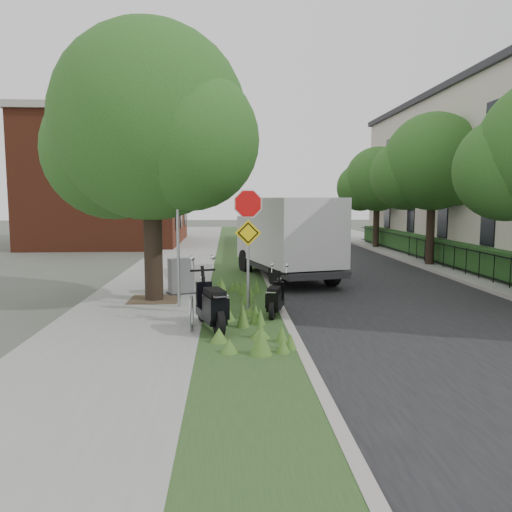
# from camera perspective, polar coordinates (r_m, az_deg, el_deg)

# --- Properties ---
(ground) EXTENTS (120.00, 120.00, 0.00)m
(ground) POSITION_cam_1_polar(r_m,az_deg,el_deg) (11.92, 6.03, -7.98)
(ground) COLOR #4C5147
(ground) RESTS_ON ground
(sidewalk_near) EXTENTS (3.50, 60.00, 0.12)m
(sidewalk_near) POSITION_cam_1_polar(r_m,az_deg,el_deg) (21.71, -9.48, -1.28)
(sidewalk_near) COLOR gray
(sidewalk_near) RESTS_ON ground
(verge) EXTENTS (2.00, 60.00, 0.12)m
(verge) POSITION_cam_1_polar(r_m,az_deg,el_deg) (21.59, -2.20, -1.24)
(verge) COLOR #28461E
(verge) RESTS_ON ground
(kerb_near) EXTENTS (0.20, 60.00, 0.13)m
(kerb_near) POSITION_cam_1_polar(r_m,az_deg,el_deg) (21.63, 0.45, -1.21)
(kerb_near) COLOR #9E9991
(kerb_near) RESTS_ON ground
(road) EXTENTS (7.00, 60.00, 0.01)m
(road) POSITION_cam_1_polar(r_m,az_deg,el_deg) (22.14, 9.53, -1.28)
(road) COLOR black
(road) RESTS_ON ground
(kerb_far) EXTENTS (0.20, 60.00, 0.13)m
(kerb_far) POSITION_cam_1_polar(r_m,az_deg,el_deg) (23.16, 18.01, -1.02)
(kerb_far) COLOR #9E9991
(kerb_far) RESTS_ON ground
(footpath_far) EXTENTS (3.20, 60.00, 0.12)m
(footpath_far) POSITION_cam_1_polar(r_m,az_deg,el_deg) (23.83, 21.82, -0.97)
(footpath_far) COLOR gray
(footpath_far) RESTS_ON ground
(street_tree_main) EXTENTS (6.21, 5.54, 7.66)m
(street_tree_main) POSITION_cam_1_polar(r_m,az_deg,el_deg) (14.53, -12.25, 13.59)
(street_tree_main) COLOR black
(street_tree_main) RESTS_ON ground
(bare_post) EXTENTS (0.08, 0.08, 4.00)m
(bare_post) POSITION_cam_1_polar(r_m,az_deg,el_deg) (13.28, -8.92, 2.74)
(bare_post) COLOR #A5A8AD
(bare_post) RESTS_ON ground
(bike_hoop) EXTENTS (0.06, 0.78, 0.77)m
(bike_hoop) POSITION_cam_1_polar(r_m,az_deg,el_deg) (11.10, -7.40, -6.46)
(bike_hoop) COLOR #A5A8AD
(bike_hoop) RESTS_ON ground
(sign_assembly) EXTENTS (0.94, 0.08, 3.22)m
(sign_assembly) POSITION_cam_1_polar(r_m,az_deg,el_deg) (12.00, -0.91, 3.41)
(sign_assembly) COLOR #A5A8AD
(sign_assembly) RESTS_ON ground
(fence_far) EXTENTS (0.04, 24.00, 1.00)m
(fence_far) POSITION_cam_1_polar(r_m,az_deg,el_deg) (23.35, 19.66, 0.48)
(fence_far) COLOR black
(fence_far) RESTS_ON ground
(hedge_far) EXTENTS (1.00, 24.00, 1.10)m
(hedge_far) POSITION_cam_1_polar(r_m,az_deg,el_deg) (23.63, 21.23, 0.48)
(hedge_far) COLOR #18431A
(hedge_far) RESTS_ON footpath_far
(brick_building) EXTENTS (9.40, 10.40, 8.30)m
(brick_building) POSITION_cam_1_polar(r_m,az_deg,el_deg) (34.26, -16.27, 8.34)
(brick_building) COLOR maroon
(brick_building) RESTS_ON ground
(far_tree_b) EXTENTS (4.83, 4.31, 6.56)m
(far_tree_b) POSITION_cam_1_polar(r_m,az_deg,el_deg) (23.22, 19.37, 9.60)
(far_tree_b) COLOR black
(far_tree_b) RESTS_ON ground
(far_tree_c) EXTENTS (4.37, 3.89, 5.93)m
(far_tree_c) POSITION_cam_1_polar(r_m,az_deg,el_deg) (30.74, 13.57, 8.17)
(far_tree_c) COLOR black
(far_tree_c) RESTS_ON ground
(scooter_near) EXTENTS (0.58, 1.52, 0.73)m
(scooter_near) POSITION_cam_1_polar(r_m,az_deg,el_deg) (12.30, 2.17, -5.22)
(scooter_near) COLOR black
(scooter_near) RESTS_ON ground
(scooter_far) EXTENTS (0.79, 1.94, 0.95)m
(scooter_far) POSITION_cam_1_polar(r_m,az_deg,el_deg) (10.95, -4.97, -6.16)
(scooter_far) COLOR black
(scooter_far) RESTS_ON ground
(box_truck) EXTENTS (3.59, 6.07, 2.58)m
(box_truck) POSITION_cam_1_polar(r_m,az_deg,el_deg) (18.23, 3.67, 2.44)
(box_truck) COLOR #262628
(box_truck) RESTS_ON ground
(utility_cabinet) EXTENTS (0.94, 0.80, 1.06)m
(utility_cabinet) POSITION_cam_1_polar(r_m,az_deg,el_deg) (15.33, -8.56, -2.36)
(utility_cabinet) COLOR #262628
(utility_cabinet) RESTS_ON ground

